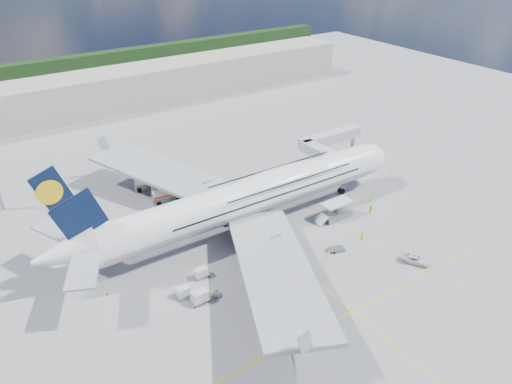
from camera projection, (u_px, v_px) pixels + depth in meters
ground at (278, 250)px, 93.62m from camera, size 300.00×300.00×0.00m
taxi_line_main at (278, 250)px, 93.62m from camera, size 0.25×220.00×0.01m
taxi_line_cross at (352, 311)px, 79.06m from camera, size 120.00×0.25×0.01m
taxi_line_diag at (303, 207)px, 107.75m from camera, size 14.16×99.06×0.01m
airliner at (250, 197)px, 97.72m from camera, size 77.26×79.15×23.71m
jet_bridge at (327, 145)px, 120.15m from camera, size 18.80×12.10×8.50m
cargo_loader at (335, 212)px, 103.36m from camera, size 8.53×3.20×3.67m
terminal at (104, 92)px, 159.86m from camera, size 180.00×16.00×12.00m
tree_line at (161, 54)px, 213.14m from camera, size 160.00×6.00×8.00m
dolly_row_a at (201, 273)px, 86.17m from camera, size 2.91×1.61×1.81m
dolly_row_b at (183, 292)px, 81.74m from camera, size 2.95×1.66×1.83m
dolly_row_c at (212, 295)px, 82.05m from camera, size 2.95×2.32×0.38m
dolly_back at (199, 297)px, 80.40m from camera, size 3.43×1.83×2.17m
dolly_nose_far at (334, 249)px, 93.48m from camera, size 2.95×1.82×0.41m
dolly_nose_near at (337, 249)px, 93.42m from camera, size 3.30×2.58×0.43m
baggage_tug at (257, 277)px, 85.32m from camera, size 3.41×2.45×1.94m
catering_truck_inner at (166, 194)px, 108.92m from camera, size 6.64×3.16×3.83m
catering_truck_outer at (149, 181)px, 114.16m from camera, size 7.94×4.77×4.42m
service_van at (416, 259)px, 89.96m from camera, size 4.67×5.71×1.45m
crew_nose at (370, 199)px, 109.01m from camera, size 0.77×0.63×1.84m
crew_loader at (371, 210)px, 104.80m from camera, size 1.22×1.18×1.98m
crew_wing at (212, 294)px, 81.35m from camera, size 0.96×1.18×1.88m
crew_van at (362, 236)px, 96.43m from camera, size 1.01×1.01×1.77m
crew_tug at (329, 256)px, 90.69m from camera, size 1.22×0.86×1.72m
cone_nose at (390, 172)px, 121.96m from camera, size 0.42×0.42×0.54m
cone_wing_left_inner at (142, 212)px, 105.63m from camera, size 0.38×0.38×0.48m
cone_wing_left_outer at (164, 192)px, 113.10m from camera, size 0.38×0.38×0.48m
cone_wing_right_inner at (310, 281)px, 85.28m from camera, size 0.39×0.39×0.49m
cone_wing_right_outer at (283, 305)px, 79.87m from camera, size 0.47×0.47×0.59m
cone_tail at (107, 293)px, 82.43m from camera, size 0.50×0.50×0.63m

